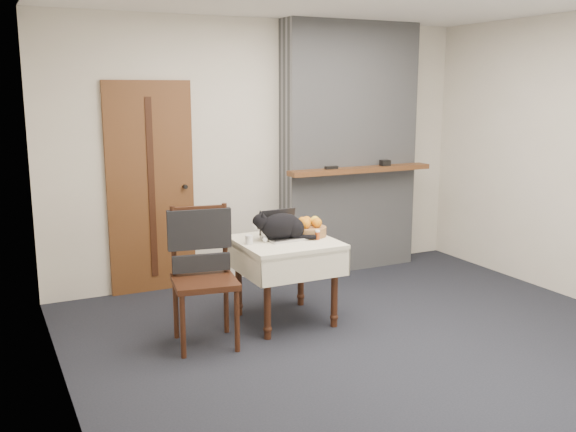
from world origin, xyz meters
The scene contains 12 objects.
ground centered at (0.00, 0.00, 0.00)m, with size 4.50×4.50×0.00m, color black.
room_shell centered at (0.00, 0.46, 1.76)m, with size 4.52×4.01×2.61m.
door centered at (-1.20, 1.97, 1.00)m, with size 0.82×0.10×2.00m.
chimney centered at (0.90, 1.85, 1.30)m, with size 1.62×0.48×2.60m.
side_table centered at (-0.43, 0.66, 0.59)m, with size 0.78×0.78×0.70m.
laptop centered at (-0.42, 0.73, 0.76)m, with size 0.34×0.30×0.24m.
cat centered at (-0.44, 0.69, 0.81)m, with size 0.51×0.29×0.26m.
cream_jar centered at (-0.75, 0.67, 0.74)m, with size 0.06×0.06×0.07m, color silver.
pill_bottle centered at (-0.18, 0.56, 0.74)m, with size 0.04×0.04×0.08m.
fruit_basket centered at (-0.17, 0.71, 0.76)m, with size 0.28×0.28×0.16m.
desk_clutter centered at (-0.27, 0.74, 0.70)m, with size 0.15×0.02×0.01m, color black.
chair centered at (-1.18, 0.57, 0.67)m, with size 0.54×0.53×1.05m.
Camera 1 is at (-2.66, -3.96, 1.94)m, focal length 40.00 mm.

